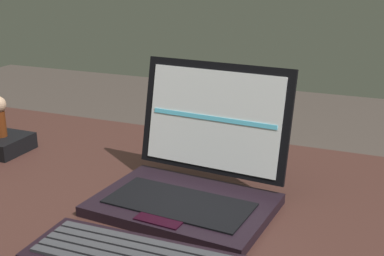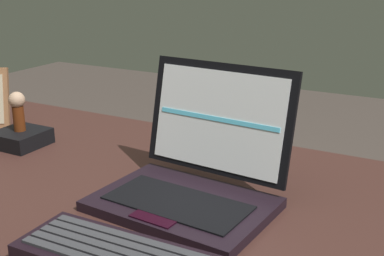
% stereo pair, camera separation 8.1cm
% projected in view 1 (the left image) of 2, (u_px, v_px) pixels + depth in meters
% --- Properties ---
extents(desk, '(1.50, 0.70, 0.76)m').
position_uv_depth(desk, '(153.00, 238.00, 0.98)').
color(desk, '#3F231E').
rests_on(desk, ground).
extents(laptop_front, '(0.31, 0.27, 0.23)m').
position_uv_depth(laptop_front, '(193.00, 176.00, 0.89)').
color(laptop_front, black).
rests_on(laptop_front, desk).
extents(figurine_stand, '(0.11, 0.11, 0.04)m').
position_uv_depth(figurine_stand, '(2.00, 144.00, 1.14)').
color(figurine_stand, black).
rests_on(figurine_stand, desk).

